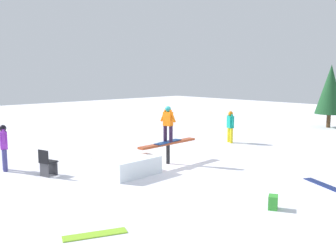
{
  "coord_description": "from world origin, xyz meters",
  "views": [
    {
      "loc": [
        -9.19,
        -9.81,
        3.29
      ],
      "look_at": [
        0.0,
        0.0,
        1.4
      ],
      "focal_mm": 40.0,
      "sensor_mm": 36.0,
      "label": 1
    }
  ],
  "objects_px": {
    "loose_snowboard_lime": "(95,235)",
    "folding_chair": "(47,163)",
    "rail_feature": "(168,145)",
    "bystander_teal": "(230,125)",
    "main_rider_on_rail": "(168,125)",
    "pine_tree_near": "(330,90)",
    "bystander_purple": "(4,145)",
    "loose_snowboard_navy": "(323,185)",
    "backpack_on_snow": "(273,202)"
  },
  "relations": [
    {
      "from": "main_rider_on_rail",
      "to": "pine_tree_near",
      "type": "height_order",
      "value": "pine_tree_near"
    },
    {
      "from": "bystander_purple",
      "to": "pine_tree_near",
      "type": "xyz_separation_m",
      "value": [
        18.31,
        -3.04,
        1.44
      ]
    },
    {
      "from": "loose_snowboard_navy",
      "to": "pine_tree_near",
      "type": "height_order",
      "value": "pine_tree_near"
    },
    {
      "from": "main_rider_on_rail",
      "to": "backpack_on_snow",
      "type": "height_order",
      "value": "main_rider_on_rail"
    },
    {
      "from": "folding_chair",
      "to": "bystander_teal",
      "type": "bearing_deg",
      "value": -108.4
    },
    {
      "from": "rail_feature",
      "to": "backpack_on_snow",
      "type": "relative_size",
      "value": 8.05
    },
    {
      "from": "main_rider_on_rail",
      "to": "folding_chair",
      "type": "distance_m",
      "value": 4.37
    },
    {
      "from": "loose_snowboard_lime",
      "to": "bystander_teal",
      "type": "bearing_deg",
      "value": -134.02
    },
    {
      "from": "main_rider_on_rail",
      "to": "loose_snowboard_lime",
      "type": "relative_size",
      "value": 1.03
    },
    {
      "from": "pine_tree_near",
      "to": "loose_snowboard_lime",
      "type": "bearing_deg",
      "value": -169.42
    },
    {
      "from": "loose_snowboard_lime",
      "to": "pine_tree_near",
      "type": "distance_m",
      "value": 19.35
    },
    {
      "from": "main_rider_on_rail",
      "to": "backpack_on_snow",
      "type": "distance_m",
      "value": 5.47
    },
    {
      "from": "bystander_purple",
      "to": "loose_snowboard_navy",
      "type": "relative_size",
      "value": 1.07
    },
    {
      "from": "bystander_teal",
      "to": "loose_snowboard_lime",
      "type": "height_order",
      "value": "bystander_teal"
    },
    {
      "from": "rail_feature",
      "to": "loose_snowboard_lime",
      "type": "xyz_separation_m",
      "value": [
        -5.3,
        -3.47,
        -0.67
      ]
    },
    {
      "from": "bystander_purple",
      "to": "pine_tree_near",
      "type": "bearing_deg",
      "value": -83.63
    },
    {
      "from": "bystander_teal",
      "to": "folding_chair",
      "type": "xyz_separation_m",
      "value": [
        -9.05,
        0.39,
        -0.44
      ]
    },
    {
      "from": "rail_feature",
      "to": "loose_snowboard_navy",
      "type": "xyz_separation_m",
      "value": [
        1.53,
        -5.13,
        -0.67
      ]
    },
    {
      "from": "bystander_teal",
      "to": "loose_snowboard_navy",
      "type": "bearing_deg",
      "value": -3.61
    },
    {
      "from": "rail_feature",
      "to": "loose_snowboard_lime",
      "type": "height_order",
      "value": "rail_feature"
    },
    {
      "from": "bystander_teal",
      "to": "loose_snowboard_lime",
      "type": "distance_m",
      "value": 11.34
    },
    {
      "from": "main_rider_on_rail",
      "to": "loose_snowboard_navy",
      "type": "relative_size",
      "value": 0.91
    },
    {
      "from": "main_rider_on_rail",
      "to": "folding_chair",
      "type": "xyz_separation_m",
      "value": [
        -3.99,
        1.44,
        -1.04
      ]
    },
    {
      "from": "loose_snowboard_navy",
      "to": "backpack_on_snow",
      "type": "distance_m",
      "value": 2.84
    },
    {
      "from": "pine_tree_near",
      "to": "main_rider_on_rail",
      "type": "bearing_deg",
      "value": -179.75
    },
    {
      "from": "bystander_purple",
      "to": "loose_snowboard_lime",
      "type": "height_order",
      "value": "bystander_purple"
    },
    {
      "from": "bystander_teal",
      "to": "pine_tree_near",
      "type": "distance_m",
      "value": 8.7
    },
    {
      "from": "rail_feature",
      "to": "pine_tree_near",
      "type": "bearing_deg",
      "value": -2.65
    },
    {
      "from": "pine_tree_near",
      "to": "backpack_on_snow",
      "type": "bearing_deg",
      "value": -160.69
    },
    {
      "from": "folding_chair",
      "to": "main_rider_on_rail",
      "type": "bearing_deg",
      "value": -125.75
    },
    {
      "from": "main_rider_on_rail",
      "to": "loose_snowboard_navy",
      "type": "xyz_separation_m",
      "value": [
        1.53,
        -5.13,
        -1.44
      ]
    },
    {
      "from": "folding_chair",
      "to": "backpack_on_snow",
      "type": "xyz_separation_m",
      "value": [
        2.69,
        -6.59,
        -0.24
      ]
    },
    {
      "from": "main_rider_on_rail",
      "to": "folding_chair",
      "type": "height_order",
      "value": "main_rider_on_rail"
    },
    {
      "from": "rail_feature",
      "to": "bystander_teal",
      "type": "distance_m",
      "value": 5.17
    },
    {
      "from": "rail_feature",
      "to": "main_rider_on_rail",
      "type": "height_order",
      "value": "main_rider_on_rail"
    },
    {
      "from": "folding_chair",
      "to": "backpack_on_snow",
      "type": "distance_m",
      "value": 7.12
    },
    {
      "from": "main_rider_on_rail",
      "to": "loose_snowboard_navy",
      "type": "bearing_deg",
      "value": -83.54
    },
    {
      "from": "bystander_purple",
      "to": "rail_feature",
      "type": "bearing_deg",
      "value": -107.39
    },
    {
      "from": "rail_feature",
      "to": "folding_chair",
      "type": "height_order",
      "value": "folding_chair"
    },
    {
      "from": "backpack_on_snow",
      "to": "pine_tree_near",
      "type": "height_order",
      "value": "pine_tree_near"
    },
    {
      "from": "loose_snowboard_lime",
      "to": "folding_chair",
      "type": "relative_size",
      "value": 1.49
    },
    {
      "from": "bystander_purple",
      "to": "pine_tree_near",
      "type": "distance_m",
      "value": 18.62
    },
    {
      "from": "loose_snowboard_lime",
      "to": "pine_tree_near",
      "type": "xyz_separation_m",
      "value": [
        18.88,
        3.53,
        2.32
      ]
    },
    {
      "from": "folding_chair",
      "to": "pine_tree_near",
      "type": "height_order",
      "value": "pine_tree_near"
    },
    {
      "from": "folding_chair",
      "to": "backpack_on_snow",
      "type": "bearing_deg",
      "value": -173.77
    },
    {
      "from": "main_rider_on_rail",
      "to": "pine_tree_near",
      "type": "relative_size",
      "value": 0.35
    },
    {
      "from": "folding_chair",
      "to": "rail_feature",
      "type": "bearing_deg",
      "value": -125.75
    },
    {
      "from": "rail_feature",
      "to": "bystander_teal",
      "type": "bearing_deg",
      "value": 8.8
    },
    {
      "from": "main_rider_on_rail",
      "to": "loose_snowboard_lime",
      "type": "xyz_separation_m",
      "value": [
        -5.3,
        -3.47,
        -1.44
      ]
    },
    {
      "from": "bystander_teal",
      "to": "loose_snowboard_lime",
      "type": "xyz_separation_m",
      "value": [
        -10.37,
        -4.51,
        -0.84
      ]
    }
  ]
}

